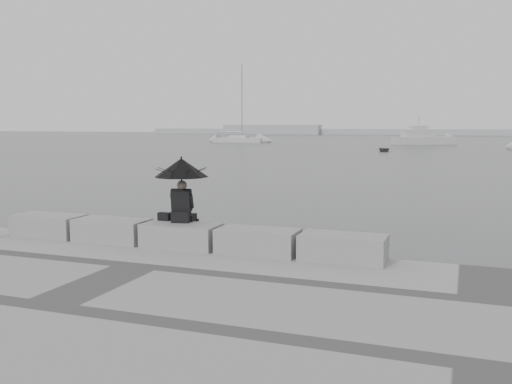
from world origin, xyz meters
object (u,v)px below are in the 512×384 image
at_px(motor_cruiser, 424,138).
at_px(dinghy, 384,149).
at_px(seated_person, 181,175).
at_px(sailboat_left, 239,139).

xyz_separation_m(motor_cruiser, dinghy, (-2.62, -24.38, -0.66)).
height_order(seated_person, dinghy, seated_person).
xyz_separation_m(seated_person, sailboat_left, (-30.18, 77.74, -1.48)).
height_order(sailboat_left, dinghy, sailboat_left).
height_order(seated_person, sailboat_left, sailboat_left).
bearing_deg(sailboat_left, seated_person, -67.91).
distance_m(seated_person, dinghy, 54.55).
distance_m(seated_person, motor_cruiser, 78.82).
bearing_deg(sailboat_left, motor_cruiser, 2.95).
relative_size(sailboat_left, motor_cruiser, 1.35).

